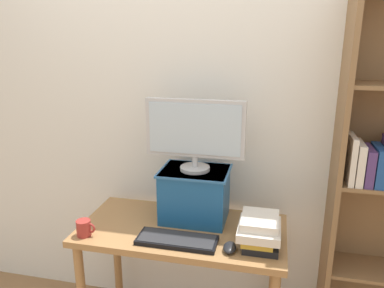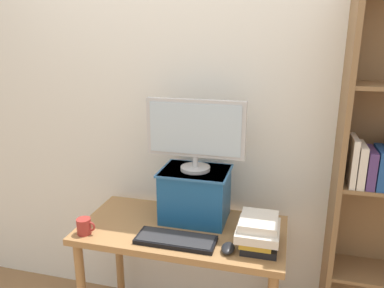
% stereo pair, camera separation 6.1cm
% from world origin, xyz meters
% --- Properties ---
extents(back_wall, '(7.00, 0.08, 2.60)m').
position_xyz_m(back_wall, '(0.00, 0.39, 1.30)').
color(back_wall, silver).
rests_on(back_wall, ground_plane).
extents(desk, '(1.13, 0.57, 0.77)m').
position_xyz_m(desk, '(0.00, 0.00, 0.66)').
color(desk, '#9E7042').
rests_on(desk, ground_plane).
extents(riser_box, '(0.39, 0.30, 0.30)m').
position_xyz_m(riser_box, '(0.04, 0.12, 0.93)').
color(riser_box, '#195189').
rests_on(riser_box, desk).
extents(computer_monitor, '(0.55, 0.17, 0.40)m').
position_xyz_m(computer_monitor, '(0.04, 0.12, 1.29)').
color(computer_monitor, '#B7B7BA').
rests_on(computer_monitor, riser_box).
extents(keyboard, '(0.41, 0.16, 0.02)m').
position_xyz_m(keyboard, '(0.01, -0.15, 0.79)').
color(keyboard, black).
rests_on(keyboard, desk).
extents(computer_mouse, '(0.06, 0.10, 0.04)m').
position_xyz_m(computer_mouse, '(0.29, -0.17, 0.79)').
color(computer_mouse, black).
rests_on(computer_mouse, desk).
extents(book_stack, '(0.21, 0.27, 0.15)m').
position_xyz_m(book_stack, '(0.42, -0.08, 0.85)').
color(book_stack, black).
rests_on(book_stack, desk).
extents(coffee_mug, '(0.10, 0.08, 0.09)m').
position_xyz_m(coffee_mug, '(-0.48, -0.20, 0.82)').
color(coffee_mug, '#9E2D28').
rests_on(coffee_mug, desk).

